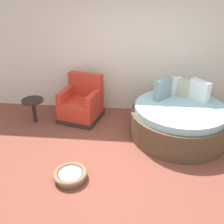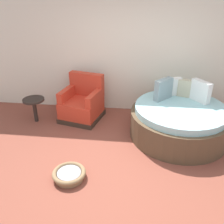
{
  "view_description": "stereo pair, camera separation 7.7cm",
  "coord_description": "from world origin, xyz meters",
  "px_view_note": "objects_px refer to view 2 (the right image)",
  "views": [
    {
      "loc": [
        0.19,
        -3.05,
        2.63
      ],
      "look_at": [
        -0.2,
        0.94,
        0.55
      ],
      "focal_mm": 39.68,
      "sensor_mm": 36.0,
      "label": 1
    },
    {
      "loc": [
        0.27,
        -3.04,
        2.63
      ],
      "look_at": [
        -0.2,
        0.94,
        0.55
      ],
      "focal_mm": 39.68,
      "sensor_mm": 36.0,
      "label": 2
    }
  ],
  "objects_px": {
    "red_armchair": "(82,104)",
    "pet_basket": "(69,174)",
    "round_daybed": "(179,121)",
    "side_table": "(34,103)"
  },
  "relations": [
    {
      "from": "round_daybed",
      "to": "red_armchair",
      "type": "relative_size",
      "value": 1.9
    },
    {
      "from": "red_armchair",
      "to": "pet_basket",
      "type": "bearing_deg",
      "value": -83.66
    },
    {
      "from": "red_armchair",
      "to": "side_table",
      "type": "distance_m",
      "value": 1.01
    },
    {
      "from": "red_armchair",
      "to": "side_table",
      "type": "xyz_separation_m",
      "value": [
        -0.96,
        -0.28,
        0.1
      ]
    },
    {
      "from": "red_armchair",
      "to": "pet_basket",
      "type": "height_order",
      "value": "red_armchair"
    },
    {
      "from": "round_daybed",
      "to": "pet_basket",
      "type": "distance_m",
      "value": 2.28
    },
    {
      "from": "red_armchair",
      "to": "side_table",
      "type": "relative_size",
      "value": 1.85
    },
    {
      "from": "round_daybed",
      "to": "pet_basket",
      "type": "xyz_separation_m",
      "value": [
        -1.77,
        -1.42,
        -0.25
      ]
    },
    {
      "from": "round_daybed",
      "to": "red_armchair",
      "type": "xyz_separation_m",
      "value": [
        -1.98,
        0.5,
        0.01
      ]
    },
    {
      "from": "round_daybed",
      "to": "side_table",
      "type": "xyz_separation_m",
      "value": [
        -2.94,
        0.22,
        0.1
      ]
    }
  ]
}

